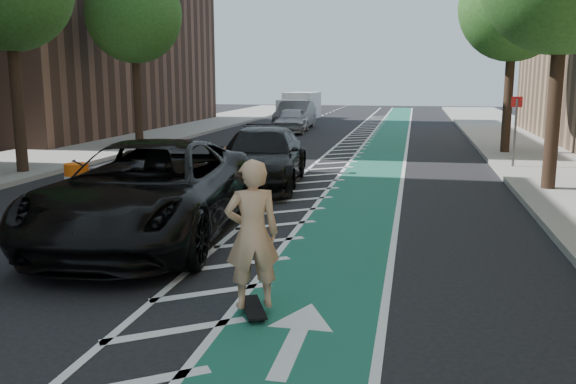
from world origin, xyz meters
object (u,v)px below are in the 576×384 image
(skateboarder, at_px, (252,234))
(barrel_a, at_px, (78,185))
(suv_far, at_px, (261,157))
(suv_near, at_px, (149,191))

(skateboarder, bearing_deg, barrel_a, -68.22)
(skateboarder, bearing_deg, suv_far, -99.90)
(skateboarder, xyz_separation_m, barrel_a, (-6.10, 6.06, -0.62))
(skateboarder, bearing_deg, suv_near, -72.19)
(skateboarder, height_order, suv_near, skateboarder)
(barrel_a, bearing_deg, skateboarder, -44.81)
(skateboarder, relative_size, suv_far, 0.35)
(barrel_a, bearing_deg, suv_near, -40.47)
(skateboarder, relative_size, suv_near, 0.29)
(suv_near, bearing_deg, skateboarder, -53.40)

